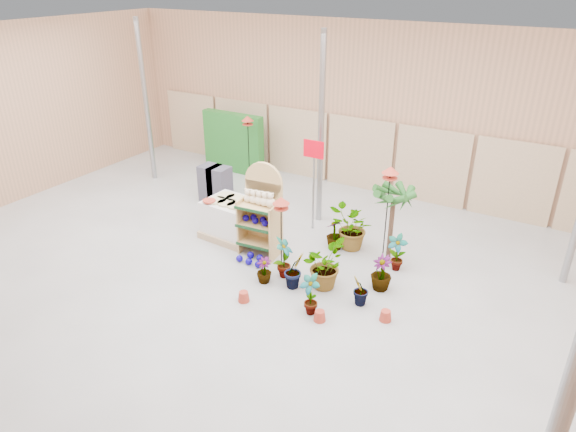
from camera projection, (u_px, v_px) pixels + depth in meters
name	position (u px, v px, depth m)	size (l,w,h in m)	color
room	(259.00, 167.00, 9.80)	(15.20, 12.10, 4.70)	gray
display_shelf	(262.00, 213.00, 10.94)	(0.90, 0.62, 2.05)	tan
teddy_bears	(260.00, 199.00, 10.69)	(0.76, 0.21, 0.33)	#F7DEBB
gazing_balls_shelf	(259.00, 220.00, 10.91)	(0.75, 0.26, 0.14)	#0D038B
gazing_balls_floor	(251.00, 259.00, 10.86)	(0.63, 0.39, 0.15)	#0D038B
pallet_stack	(232.00, 219.00, 11.77)	(1.32, 1.13, 0.93)	tan
charcoal_planters	(215.00, 184.00, 13.51)	(0.80, 0.50, 1.00)	#2E2D37
trellis_stock	(233.00, 143.00, 15.43)	(2.00, 0.30, 1.80)	#1E6621
offer_sign	(314.00, 167.00, 11.63)	(0.50, 0.08, 2.20)	gray
bird_table_front	(281.00, 203.00, 10.07)	(0.34, 0.34, 1.61)	black
bird_table_right	(390.00, 174.00, 9.99)	(0.34, 0.34, 2.18)	black
bird_table_back	(248.00, 121.00, 14.14)	(0.34, 0.34, 1.98)	black
palm	(394.00, 195.00, 10.32)	(0.70, 0.70, 1.79)	#503727
potted_plant_0	(284.00, 258.00, 10.20)	(0.47, 0.32, 0.90)	#1E531C
potted_plant_1	(294.00, 270.00, 9.92)	(0.42, 0.34, 0.76)	#1E531C
potted_plant_2	(324.00, 265.00, 9.90)	(0.86, 0.75, 0.96)	#1E531C
potted_plant_3	(381.00, 273.00, 9.85)	(0.41, 0.41, 0.72)	#1E531C
potted_plant_4	(397.00, 253.00, 10.48)	(0.42, 0.29, 0.80)	#1E531C
potted_plant_6	(351.00, 229.00, 11.20)	(0.91, 0.79, 1.01)	#1E531C
potted_plant_7	(264.00, 270.00, 10.11)	(0.30, 0.30, 0.53)	#1E531C
potted_plant_8	(310.00, 294.00, 9.13)	(0.42, 0.29, 0.80)	#1E531C
potted_plant_9	(360.00, 291.00, 9.39)	(0.35, 0.28, 0.64)	#1E531C
potted_plant_11	(335.00, 234.00, 11.30)	(0.40, 0.40, 0.71)	#1E531C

